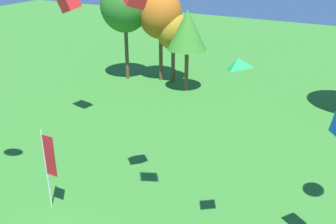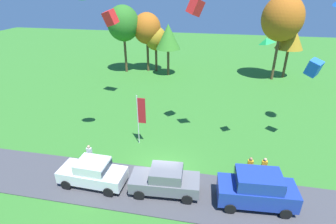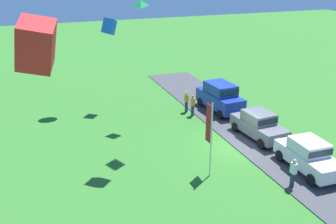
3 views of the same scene
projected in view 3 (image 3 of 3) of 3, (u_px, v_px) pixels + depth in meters
name	position (u px, v px, depth m)	size (l,w,h in m)	color
ground_plane	(235.00, 146.00, 25.85)	(120.00, 120.00, 0.00)	#337528
pavement_strip	(262.00, 141.00, 26.51)	(36.00, 4.40, 0.06)	#424247
car_sedan_far_end	(309.00, 155.00, 22.50)	(4.46, 2.07, 1.84)	white
car_sedan_near_entrance	(259.00, 124.00, 26.69)	(4.51, 2.19, 1.84)	slate
car_suv_by_flagpole	(220.00, 96.00, 31.46)	(4.72, 2.31, 2.28)	#1E389E
person_on_lawn	(193.00, 105.00, 30.65)	(0.36, 0.24, 1.71)	#2D334C
person_beside_suv	(186.00, 102.00, 31.42)	(0.36, 0.24, 1.71)	#2D334C
person_watching_sky	(293.00, 173.00, 20.87)	(0.36, 0.24, 1.71)	#2D334C
flag_banner	(210.00, 129.00, 21.55)	(0.71, 0.08, 4.40)	silver
kite_box_topmost	(36.00, 45.00, 11.62)	(1.02, 1.02, 1.43)	red
kite_box_near_flag	(109.00, 26.00, 30.53)	(0.82, 0.82, 1.15)	blue
kite_diamond_trailing_tail	(141.00, 3.00, 26.83)	(0.85, 0.84, 0.38)	green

